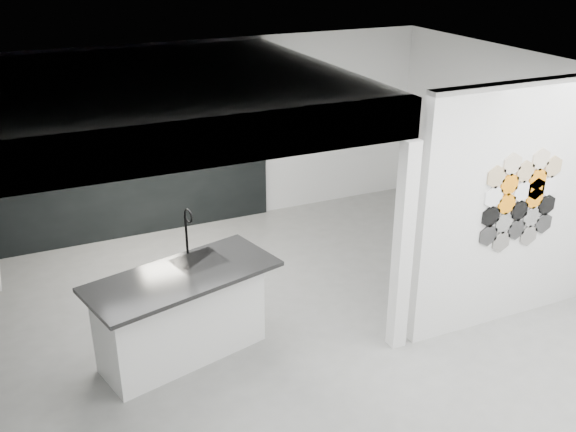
# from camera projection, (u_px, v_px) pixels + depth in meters

# --- Properties ---
(floor) EXTENTS (7.00, 6.00, 0.01)m
(floor) POSITION_uv_depth(u_px,v_px,m) (291.00, 315.00, 7.63)
(floor) COLOR slate
(partition_panel) EXTENTS (2.45, 0.15, 2.80)m
(partition_panel) POSITION_uv_depth(u_px,v_px,m) (512.00, 207.00, 7.06)
(partition_panel) COLOR silver
(partition_panel) RESTS_ON floor
(bay_clad_back) EXTENTS (4.40, 0.04, 2.35)m
(bay_clad_back) POSITION_uv_depth(u_px,v_px,m) (122.00, 162.00, 9.15)
(bay_clad_back) COLOR black
(bay_clad_back) RESTS_ON floor
(bulkhead) EXTENTS (4.40, 4.00, 0.40)m
(bulkhead) POSITION_uv_depth(u_px,v_px,m) (144.00, 95.00, 6.95)
(bulkhead) COLOR silver
(bulkhead) RESTS_ON corner_column
(corner_column) EXTENTS (0.16, 0.16, 2.35)m
(corner_column) POSITION_uv_depth(u_px,v_px,m) (403.00, 249.00, 6.62)
(corner_column) COLOR silver
(corner_column) RESTS_ON floor
(fascia_beam) EXTENTS (4.40, 0.16, 0.40)m
(fascia_beam) POSITION_uv_depth(u_px,v_px,m) (194.00, 144.00, 5.34)
(fascia_beam) COLOR silver
(fascia_beam) RESTS_ON corner_column
(display_shelf) EXTENTS (3.00, 0.15, 0.04)m
(display_shelf) POSITION_uv_depth(u_px,v_px,m) (130.00, 154.00, 9.05)
(display_shelf) COLOR black
(display_shelf) RESTS_ON bay_clad_back
(kitchen_island) EXTENTS (2.09, 1.32, 1.56)m
(kitchen_island) POSITION_uv_depth(u_px,v_px,m) (181.00, 313.00, 6.70)
(kitchen_island) COLOR silver
(kitchen_island) RESTS_ON floor
(stockpot) EXTENTS (0.21, 0.21, 0.16)m
(stockpot) POSITION_uv_depth(u_px,v_px,m) (27.00, 160.00, 8.50)
(stockpot) COLOR black
(stockpot) RESTS_ON display_shelf
(kettle) EXTENTS (0.21, 0.21, 0.16)m
(kettle) POSITION_uv_depth(u_px,v_px,m) (188.00, 140.00, 9.33)
(kettle) COLOR black
(kettle) RESTS_ON display_shelf
(glass_bowl) EXTENTS (0.18, 0.18, 0.11)m
(glass_bowl) POSITION_uv_depth(u_px,v_px,m) (221.00, 138.00, 9.52)
(glass_bowl) COLOR gray
(glass_bowl) RESTS_ON display_shelf
(glass_vase) EXTENTS (0.11, 0.11, 0.16)m
(glass_vase) POSITION_uv_depth(u_px,v_px,m) (221.00, 136.00, 9.51)
(glass_vase) COLOR gray
(glass_vase) RESTS_ON display_shelf
(bottle_dark) EXTENTS (0.07, 0.07, 0.17)m
(bottle_dark) POSITION_uv_depth(u_px,v_px,m) (103.00, 151.00, 8.87)
(bottle_dark) COLOR black
(bottle_dark) RESTS_ON display_shelf
(utensil_cup) EXTENTS (0.10, 0.10, 0.10)m
(utensil_cup) POSITION_uv_depth(u_px,v_px,m) (74.00, 157.00, 8.74)
(utensil_cup) COLOR black
(utensil_cup) RESTS_ON display_shelf
(hex_tile_cluster) EXTENTS (1.04, 0.02, 1.16)m
(hex_tile_cluster) POSITION_uv_depth(u_px,v_px,m) (521.00, 200.00, 6.95)
(hex_tile_cluster) COLOR #2D2D2D
(hex_tile_cluster) RESTS_ON partition_panel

